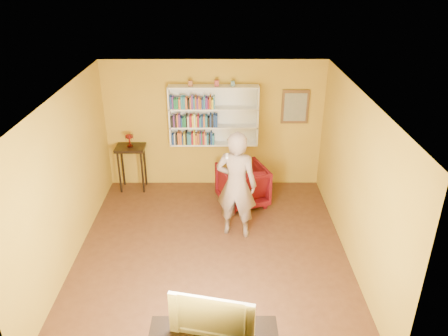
{
  "coord_description": "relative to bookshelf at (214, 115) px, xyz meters",
  "views": [
    {
      "loc": [
        0.19,
        -6.03,
        4.48
      ],
      "look_at": [
        0.2,
        0.75,
        1.2
      ],
      "focal_mm": 35.0,
      "sensor_mm": 36.0,
      "label": 1
    }
  ],
  "objects": [
    {
      "name": "books_row_upper",
      "position": [
        -0.42,
        -0.11,
        0.29
      ],
      "size": [
        0.88,
        0.19,
        0.26
      ],
      "color": "navy",
      "rests_on": "bookshelf"
    },
    {
      "name": "game_remote",
      "position": [
        0.25,
        -2.06,
        0.02
      ],
      "size": [
        0.04,
        0.15,
        0.04
      ],
      "primitive_type": "cube",
      "color": "white",
      "rests_on": "person"
    },
    {
      "name": "books_row_lower",
      "position": [
        -0.43,
        -0.11,
        -0.46
      ],
      "size": [
        0.87,
        0.19,
        0.27
      ],
      "color": "navy",
      "rests_on": "bookshelf"
    },
    {
      "name": "ornament_right",
      "position": [
        0.38,
        -0.06,
        0.67
      ],
      "size": [
        0.07,
        0.07,
        0.1
      ],
      "primitive_type": "cube",
      "color": "slate",
      "rests_on": "bookshelf"
    },
    {
      "name": "armchair",
      "position": [
        0.57,
        -0.79,
        -1.19
      ],
      "size": [
        1.12,
        1.13,
        0.82
      ],
      "primitive_type": "imported",
      "rotation": [
        0.0,
        0.0,
        3.48
      ],
      "color": "#4A050E",
      "rests_on": "ground"
    },
    {
      "name": "console_table",
      "position": [
        -1.72,
        -0.16,
        -0.79
      ],
      "size": [
        0.59,
        0.45,
        0.97
      ],
      "color": "black",
      "rests_on": "ground"
    },
    {
      "name": "bookshelf",
      "position": [
        0.0,
        0.0,
        0.0
      ],
      "size": [
        1.8,
        0.29,
        1.23
      ],
      "color": "white",
      "rests_on": "room_shell"
    },
    {
      "name": "television",
      "position": [
        0.08,
        -4.66,
        -0.77
      ],
      "size": [
        0.99,
        0.34,
        0.57
      ],
      "primitive_type": "imported",
      "rotation": [
        0.0,
        0.0,
        -0.22
      ],
      "color": "black",
      "rests_on": "tv_cabinet"
    },
    {
      "name": "framed_painting",
      "position": [
        1.65,
        0.05,
        0.16
      ],
      "size": [
        0.55,
        0.05,
        0.7
      ],
      "color": "#513317",
      "rests_on": "room_shell"
    },
    {
      "name": "ornament_left",
      "position": [
        -0.45,
        -0.06,
        0.68
      ],
      "size": [
        0.08,
        0.08,
        0.11
      ],
      "primitive_type": "cube",
      "color": "#9A532C",
      "rests_on": "bookshelf"
    },
    {
      "name": "room_shell",
      "position": [
        0.0,
        -2.41,
        -0.58
      ],
      "size": [
        5.3,
        5.8,
        2.88
      ],
      "color": "#452716",
      "rests_on": "ground"
    },
    {
      "name": "person",
      "position": [
        0.42,
        -1.86,
        -0.62
      ],
      "size": [
        0.8,
        0.63,
        1.95
      ],
      "primitive_type": "imported",
      "rotation": [
        0.0,
        0.0,
        2.89
      ],
      "color": "#766156",
      "rests_on": "ground"
    },
    {
      "name": "books_row_middle",
      "position": [
        -0.38,
        -0.11,
        -0.08
      ],
      "size": [
        0.94,
        0.19,
        0.27
      ],
      "color": "black",
      "rests_on": "bookshelf"
    },
    {
      "name": "ornament_centre",
      "position": [
        0.06,
        -0.06,
        0.68
      ],
      "size": [
        0.08,
        0.08,
        0.11
      ],
      "primitive_type": "cube",
      "color": "#973432",
      "rests_on": "bookshelf"
    },
    {
      "name": "ruby_lustre",
      "position": [
        -1.72,
        -0.16,
        -0.42
      ],
      "size": [
        0.17,
        0.17,
        0.28
      ],
      "color": "maroon",
      "rests_on": "console_table"
    }
  ]
}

